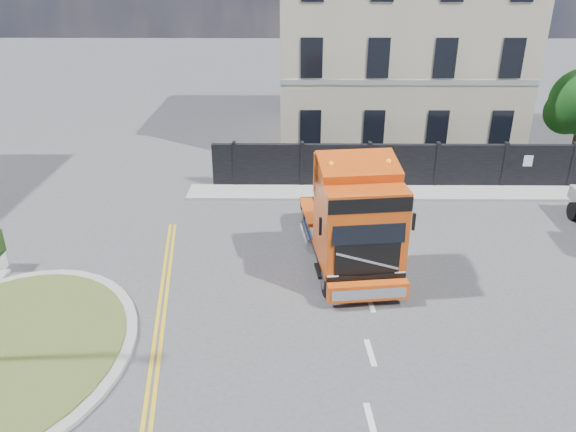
{
  "coord_description": "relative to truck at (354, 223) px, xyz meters",
  "views": [
    {
      "loc": [
        0.6,
        -14.73,
        9.49
      ],
      "look_at": [
        0.45,
        1.89,
        1.8
      ],
      "focal_mm": 35.0,
      "sensor_mm": 36.0,
      "label": 1
    }
  ],
  "objects": [
    {
      "name": "pavement_far",
      "position": [
        3.44,
        6.58,
        -1.68
      ],
      "size": [
        20.0,
        1.6,
        0.12
      ],
      "primitive_type": "cube",
      "color": "#969690",
      "rests_on": "ground"
    },
    {
      "name": "georgian_building",
      "position": [
        3.44,
        14.98,
        4.03
      ],
      "size": [
        12.3,
        10.3,
        12.8
      ],
      "color": "#C2B89A",
      "rests_on": "ground"
    },
    {
      "name": "traffic_island",
      "position": [
        -9.56,
        -4.52,
        -1.66
      ],
      "size": [
        6.8,
        6.8,
        0.17
      ],
      "color": "#969690",
      "rests_on": "ground"
    },
    {
      "name": "truck",
      "position": [
        0.0,
        0.0,
        0.0
      ],
      "size": [
        3.17,
        6.73,
        3.89
      ],
      "rotation": [
        0.0,
        0.0,
        0.12
      ],
      "color": "black",
      "rests_on": "ground"
    },
    {
      "name": "ground",
      "position": [
        -2.56,
        -1.52,
        -1.74
      ],
      "size": [
        120.0,
        120.0,
        0.0
      ],
      "primitive_type": "plane",
      "color": "#424244",
      "rests_on": "ground"
    },
    {
      "name": "hoarding_fence",
      "position": [
        3.99,
        7.48,
        -0.74
      ],
      "size": [
        18.8,
        0.25,
        2.0
      ],
      "color": "black",
      "rests_on": "ground"
    }
  ]
}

